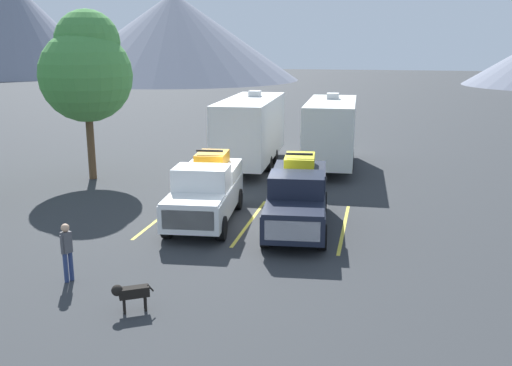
# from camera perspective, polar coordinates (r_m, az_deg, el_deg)

# --- Properties ---
(ground_plane) EXTENTS (240.00, 240.00, 0.00)m
(ground_plane) POSITION_cam_1_polar(r_m,az_deg,el_deg) (20.44, -0.70, -4.05)
(ground_plane) COLOR #2D3033
(pickup_truck_a) EXTENTS (2.51, 5.43, 2.48)m
(pickup_truck_a) POSITION_cam_1_polar(r_m,az_deg,el_deg) (20.50, -5.04, -0.72)
(pickup_truck_a) COLOR white
(pickup_truck_a) RESTS_ON ground
(pickup_truck_b) EXTENTS (2.51, 6.05, 2.46)m
(pickup_truck_b) POSITION_cam_1_polar(r_m,az_deg,el_deg) (19.86, 4.19, -1.24)
(pickup_truck_b) COLOR black
(pickup_truck_b) RESTS_ON ground
(lot_stripe_a) EXTENTS (0.12, 5.50, 0.01)m
(lot_stripe_a) POSITION_cam_1_polar(r_m,az_deg,el_deg) (21.57, -9.36, -3.26)
(lot_stripe_a) COLOR gold
(lot_stripe_a) RESTS_ON ground
(lot_stripe_b) EXTENTS (0.12, 5.50, 0.01)m
(lot_stripe_b) POSITION_cam_1_polar(r_m,az_deg,el_deg) (20.60, -0.59, -3.89)
(lot_stripe_b) COLOR gold
(lot_stripe_b) RESTS_ON ground
(lot_stripe_c) EXTENTS (0.12, 5.50, 0.01)m
(lot_stripe_c) POSITION_cam_1_polar(r_m,az_deg,el_deg) (20.16, 8.81, -4.46)
(lot_stripe_c) COLOR gold
(lot_stripe_c) RESTS_ON ground
(camper_trailer_a) EXTENTS (2.74, 9.13, 3.83)m
(camper_trailer_a) POSITION_cam_1_polar(r_m,az_deg,el_deg) (29.34, -0.54, 5.53)
(camper_trailer_a) COLOR white
(camper_trailer_a) RESTS_ON ground
(camper_trailer_b) EXTENTS (2.62, 8.14, 3.75)m
(camper_trailer_b) POSITION_cam_1_polar(r_m,az_deg,el_deg) (29.22, 7.52, 5.29)
(camper_trailer_b) COLOR silver
(camper_trailer_b) RESTS_ON ground
(person_a) EXTENTS (0.27, 0.34, 1.63)m
(person_a) POSITION_cam_1_polar(r_m,az_deg,el_deg) (16.14, -18.46, -6.25)
(person_a) COLOR navy
(person_a) RESTS_ON ground
(dog) EXTENTS (0.89, 0.63, 0.73)m
(dog) POSITION_cam_1_polar(r_m,az_deg,el_deg) (14.14, -12.59, -10.67)
(dog) COLOR black
(dog) RESTS_ON ground
(tree_a) EXTENTS (4.23, 4.23, 7.79)m
(tree_a) POSITION_cam_1_polar(r_m,az_deg,el_deg) (27.53, -16.66, 11.05)
(tree_a) COLOR brown
(tree_a) RESTS_ON ground
(mountain_ridge) EXTENTS (165.96, 43.23, 17.84)m
(mountain_ridge) POSITION_cam_1_polar(r_m,az_deg,el_deg) (96.43, 5.46, 14.31)
(mountain_ridge) COLOR slate
(mountain_ridge) RESTS_ON ground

